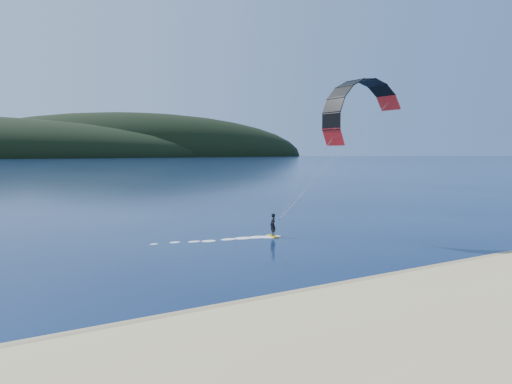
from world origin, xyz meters
The scene contains 3 objects.
ground centered at (0.00, 0.00, 0.00)m, with size 1800.00×1800.00×0.00m, color #071435.
wet_sand centered at (0.00, 4.50, 0.05)m, with size 220.00×2.50×0.10m.
kitesurfer_near centered at (17.95, 17.30, 9.64)m, with size 22.06×6.56×13.51m.
Camera 1 is at (-12.91, -15.02, 7.37)m, focal length 34.85 mm.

